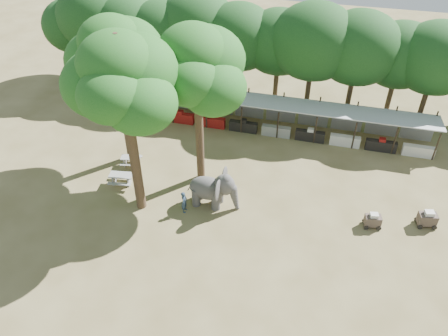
% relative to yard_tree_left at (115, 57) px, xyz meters
% --- Properties ---
extents(ground, '(100.00, 100.00, 0.00)m').
position_rel_yard_tree_left_xyz_m(ground, '(9.13, -7.19, -8.20)').
color(ground, brown).
rests_on(ground, ground).
extents(vendor_stalls, '(28.00, 2.99, 2.80)m').
position_rel_yard_tree_left_xyz_m(vendor_stalls, '(9.13, 6.65, -7.02)').
color(vendor_stalls, '#A8ACB0').
rests_on(vendor_stalls, ground).
extents(yard_tree_left, '(7.10, 6.90, 11.02)m').
position_rel_yard_tree_left_xyz_m(yard_tree_left, '(0.00, 0.00, 0.00)').
color(yard_tree_left, '#332316').
rests_on(yard_tree_left, ground).
extents(yard_tree_center, '(7.10, 6.90, 12.04)m').
position_rel_yard_tree_left_xyz_m(yard_tree_center, '(3.00, -5.00, 1.01)').
color(yard_tree_center, '#332316').
rests_on(yard_tree_center, ground).
extents(yard_tree_back, '(7.10, 6.90, 11.36)m').
position_rel_yard_tree_left_xyz_m(yard_tree_back, '(6.00, -1.00, 0.34)').
color(yard_tree_back, '#332316').
rests_on(yard_tree_back, ground).
extents(backdrop_trees, '(46.46, 5.95, 8.33)m').
position_rel_yard_tree_left_xyz_m(backdrop_trees, '(9.13, 11.81, -2.69)').
color(backdrop_trees, '#332316').
rests_on(backdrop_trees, ground).
extents(elephant, '(3.55, 2.73, 2.72)m').
position_rel_yard_tree_left_xyz_m(elephant, '(7.82, -3.76, -6.84)').
color(elephant, '#3D3B3A').
rests_on(elephant, ground).
extents(handler, '(0.44, 0.61, 1.62)m').
position_rel_yard_tree_left_xyz_m(handler, '(6.14, -4.92, -7.39)').
color(handler, '#26384C').
rests_on(handler, ground).
extents(picnic_table_near, '(1.87, 1.73, 0.83)m').
position_rel_yard_tree_left_xyz_m(picnic_table_near, '(0.83, -3.35, -7.66)').
color(picnic_table_near, gray).
rests_on(picnic_table_near, ground).
extents(picnic_table_far, '(1.72, 1.61, 0.74)m').
position_rel_yard_tree_left_xyz_m(picnic_table_far, '(0.55, -1.09, -7.72)').
color(picnic_table_far, gray).
rests_on(picnic_table_far, ground).
extents(cart_front, '(1.22, 0.91, 1.08)m').
position_rel_yard_tree_left_xyz_m(cart_front, '(18.24, -3.20, -7.67)').
color(cart_front, '#3B2E27').
rests_on(cart_front, ground).
extents(cart_back, '(1.37, 1.04, 1.21)m').
position_rel_yard_tree_left_xyz_m(cart_back, '(21.60, -2.23, -7.61)').
color(cart_back, '#3B2E27').
rests_on(cart_back, ground).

